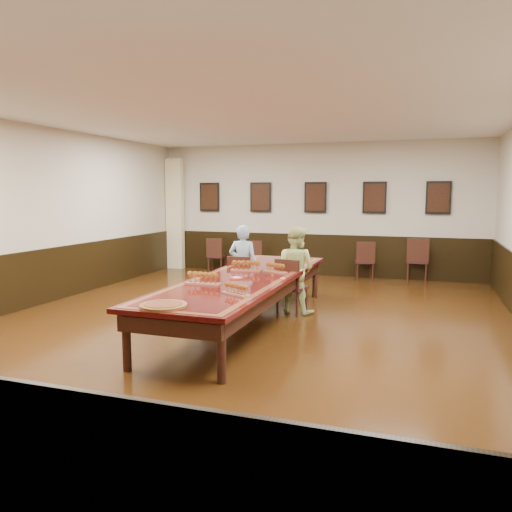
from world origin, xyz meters
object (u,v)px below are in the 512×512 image
at_px(person_man, 243,265).
at_px(person_woman, 295,270).
at_px(spare_chair_a, 217,255).
at_px(spare_chair_b, 255,258).
at_px(spare_chair_d, 417,260).
at_px(carved_platter, 163,305).
at_px(spare_chair_c, 364,260).
at_px(conference_table, 245,285).
at_px(chair_woman, 292,286).
at_px(chair_man, 242,280).

bearing_deg(person_man, person_woman, 158.13).
xyz_separation_m(spare_chair_a, spare_chair_b, (1.07, -0.12, -0.01)).
distance_m(spare_chair_d, person_man, 4.52).
bearing_deg(carved_platter, spare_chair_c, 78.62).
bearing_deg(spare_chair_d, conference_table, 61.89).
xyz_separation_m(chair_woman, spare_chair_d, (1.92, 3.84, 0.04)).
xyz_separation_m(conference_table, carved_platter, (-0.15, -2.24, 0.16)).
bearing_deg(chair_man, person_man, -90.00).
bearing_deg(spare_chair_c, chair_woman, 64.76).
xyz_separation_m(person_woman, conference_table, (-0.51, -1.01, -0.12)).
height_order(chair_man, person_man, person_man).
xyz_separation_m(chair_man, person_man, (-0.01, 0.10, 0.27)).
distance_m(chair_man, spare_chair_a, 3.86).
height_order(spare_chair_b, spare_chair_c, spare_chair_c).
bearing_deg(spare_chair_b, person_man, 94.72).
distance_m(conference_table, carved_platter, 2.25).
bearing_deg(person_man, spare_chair_c, -123.12).
xyz_separation_m(spare_chair_b, spare_chair_c, (2.63, 0.20, 0.02)).
bearing_deg(spare_chair_b, carved_platter, 89.90).
relative_size(chair_man, person_man, 0.63).
xyz_separation_m(chair_man, carved_platter, (0.37, -3.46, 0.32)).
bearing_deg(spare_chair_c, carved_platter, 64.67).
distance_m(chair_woman, person_man, 1.13).
distance_m(spare_chair_c, person_woman, 3.72).
height_order(spare_chair_c, conference_table, spare_chair_c).
xyz_separation_m(chair_man, person_woman, (1.03, -0.22, 0.28)).
xyz_separation_m(spare_chair_b, conference_table, (1.39, -4.45, 0.18)).
bearing_deg(spare_chair_a, spare_chair_d, 177.99).
distance_m(chair_woman, carved_platter, 3.23).
relative_size(person_woman, conference_table, 0.29).
xyz_separation_m(person_woman, carved_platter, (-0.66, -3.25, 0.04)).
bearing_deg(person_woman, spare_chair_d, -105.41).
bearing_deg(chair_man, spare_chair_b, -80.12).
height_order(chair_man, carved_platter, chair_man).
height_order(chair_man, conference_table, chair_man).
height_order(person_man, carved_platter, person_man).
bearing_deg(chair_woman, spare_chair_c, -89.85).
bearing_deg(conference_table, chair_man, 112.94).
bearing_deg(spare_chair_c, chair_man, 48.85).
relative_size(chair_woman, carved_platter, 1.47).
bearing_deg(carved_platter, spare_chair_a, 108.70).
bearing_deg(person_woman, person_man, -5.28).
relative_size(chair_man, spare_chair_a, 1.03).
distance_m(spare_chair_c, spare_chair_d, 1.18).
bearing_deg(conference_table, person_man, 111.76).
relative_size(spare_chair_a, spare_chair_c, 0.97).
height_order(person_man, conference_table, person_man).
distance_m(spare_chair_c, carved_platter, 7.03).
height_order(spare_chair_d, conference_table, spare_chair_d).
height_order(spare_chair_d, person_woman, person_woman).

